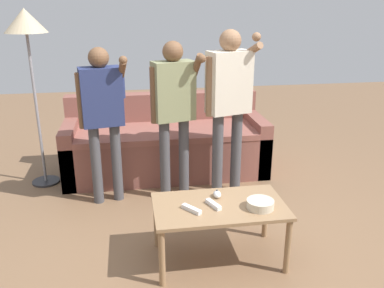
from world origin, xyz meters
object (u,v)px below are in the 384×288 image
at_px(player_left, 102,108).
at_px(game_remote_wand_far, 192,209).
at_px(coffee_table, 219,212).
at_px(snack_bowl, 260,204).
at_px(couch, 166,145).
at_px(game_remote_wand_near, 213,204).
at_px(player_center, 174,103).
at_px(game_remote_nunchuk, 217,194).
at_px(floor_lamp, 26,31).
at_px(player_right, 229,95).

relative_size(player_left, game_remote_wand_far, 9.71).
distance_m(coffee_table, snack_bowl, 0.30).
xyz_separation_m(couch, game_remote_wand_near, (0.17, -1.73, 0.16)).
distance_m(snack_bowl, player_center, 1.34).
bearing_deg(game_remote_nunchuk, floor_lamp, 135.73).
distance_m(snack_bowl, game_remote_wand_far, 0.48).
height_order(couch, player_center, player_center).
height_order(player_center, game_remote_wand_far, player_center).
relative_size(snack_bowl, floor_lamp, 0.11).
bearing_deg(couch, game_remote_wand_far, -89.65).
bearing_deg(snack_bowl, game_remote_wand_near, 166.76).
distance_m(couch, game_remote_wand_far, 1.78).
xyz_separation_m(snack_bowl, player_right, (0.04, 1.15, 0.52)).
xyz_separation_m(snack_bowl, game_remote_nunchuk, (-0.26, 0.21, -0.01)).
distance_m(couch, player_right, 1.09).
distance_m(player_right, game_remote_wand_near, 1.26).
distance_m(player_center, game_remote_wand_far, 1.23).
bearing_deg(game_remote_wand_near, couch, 95.73).
bearing_deg(player_right, snack_bowl, -92.20).
xyz_separation_m(couch, player_center, (0.03, -0.64, 0.63)).
distance_m(snack_bowl, game_remote_nunchuk, 0.33).
xyz_separation_m(player_center, player_right, (0.51, -0.01, 0.06)).
distance_m(snack_bowl, floor_lamp, 2.67).
bearing_deg(snack_bowl, player_right, 87.80).
bearing_deg(game_remote_wand_far, game_remote_nunchuk, 39.02).
height_order(player_left, player_right, player_right).
bearing_deg(couch, game_remote_wand_near, -84.27).
bearing_deg(game_remote_nunchuk, player_right, 72.09).
relative_size(couch, snack_bowl, 11.24).
distance_m(floor_lamp, player_center, 1.53).
height_order(coffee_table, game_remote_wand_far, game_remote_wand_far).
bearing_deg(coffee_table, player_center, 100.26).
xyz_separation_m(player_left, player_center, (0.64, -0.00, 0.03)).
relative_size(snack_bowl, player_left, 0.13).
bearing_deg(floor_lamp, couch, 5.40).
height_order(game_remote_nunchuk, player_center, player_center).
bearing_deg(snack_bowl, couch, 105.21).
bearing_deg(player_left, snack_bowl, -46.62).
bearing_deg(player_center, coffee_table, -79.74).
height_order(game_remote_nunchuk, player_right, player_right).
bearing_deg(game_remote_nunchuk, game_remote_wand_far, -140.98).
xyz_separation_m(couch, snack_bowl, (0.49, -1.81, 0.17)).
xyz_separation_m(player_left, game_remote_wand_far, (0.62, -1.13, -0.45)).
bearing_deg(coffee_table, game_remote_wand_near, -160.94).
bearing_deg(player_center, floor_lamp, 158.39).
height_order(snack_bowl, player_center, player_center).
xyz_separation_m(snack_bowl, game_remote_wand_near, (-0.32, 0.07, -0.01)).
xyz_separation_m(floor_lamp, player_center, (1.31, -0.52, -0.61)).
relative_size(couch, game_remote_wand_far, 14.46).
bearing_deg(game_remote_wand_far, player_center, 89.20).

